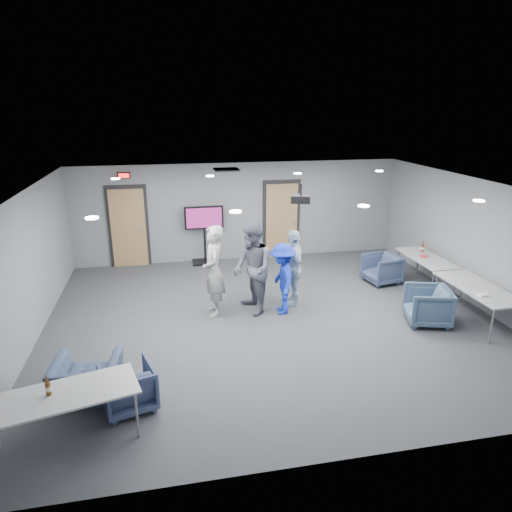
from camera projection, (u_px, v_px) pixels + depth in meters
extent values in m
plane|color=#36393D|center=(272.00, 319.00, 9.35)|extent=(9.00, 9.00, 0.00)
plane|color=white|center=(273.00, 188.00, 8.50)|extent=(9.00, 9.00, 0.00)
cube|color=slate|center=(239.00, 212.00, 12.65)|extent=(9.00, 0.02, 2.70)
cube|color=slate|center=(354.00, 364.00, 5.20)|extent=(9.00, 0.02, 2.70)
cube|color=slate|center=(26.00, 272.00, 8.08)|extent=(0.02, 8.00, 2.70)
cube|color=slate|center=(477.00, 243.00, 9.77)|extent=(0.02, 8.00, 2.70)
cube|color=black|center=(129.00, 227.00, 12.14)|extent=(1.06, 0.06, 2.24)
cube|color=#9E784C|center=(129.00, 228.00, 12.12)|extent=(0.90, 0.05, 2.10)
cylinder|color=gray|center=(142.00, 230.00, 12.15)|extent=(0.04, 0.10, 0.04)
cube|color=black|center=(281.00, 219.00, 12.93)|extent=(1.06, 0.06, 2.24)
cube|color=#9E784C|center=(282.00, 221.00, 12.90)|extent=(0.90, 0.05, 2.10)
cylinder|color=gray|center=(294.00, 222.00, 12.94)|extent=(0.04, 0.10, 0.04)
cube|color=black|center=(124.00, 175.00, 11.69)|extent=(0.32, 0.06, 0.16)
cube|color=#FF0C0C|center=(124.00, 176.00, 11.65)|extent=(0.26, 0.02, 0.11)
cube|color=black|center=(226.00, 169.00, 11.02)|extent=(0.60, 0.60, 0.03)
cylinder|color=white|center=(92.00, 218.00, 6.27)|extent=(0.18, 0.18, 0.02)
cylinder|color=white|center=(115.00, 179.00, 9.62)|extent=(0.18, 0.18, 0.02)
cylinder|color=white|center=(235.00, 212.00, 6.64)|extent=(0.18, 0.18, 0.02)
cylinder|color=white|center=(210.00, 176.00, 10.00)|extent=(0.18, 0.18, 0.02)
cylinder|color=white|center=(364.00, 206.00, 7.02)|extent=(0.18, 0.18, 0.02)
cylinder|color=white|center=(298.00, 173.00, 10.37)|extent=(0.18, 0.18, 0.02)
cylinder|color=white|center=(479.00, 201.00, 7.40)|extent=(0.18, 0.18, 0.02)
cylinder|color=white|center=(379.00, 171.00, 10.75)|extent=(0.18, 0.18, 0.02)
imported|color=#969896|center=(214.00, 271.00, 9.28)|extent=(0.47, 0.70, 1.90)
imported|color=slate|center=(252.00, 269.00, 9.36)|extent=(0.89, 1.06, 1.94)
imported|color=#A8C3D9|center=(293.00, 268.00, 9.82)|extent=(0.44, 0.99, 1.67)
imported|color=#1D33BD|center=(282.00, 279.00, 9.41)|extent=(0.62, 1.01, 1.51)
imported|color=#384460|center=(382.00, 269.00, 11.15)|extent=(0.89, 0.87, 0.71)
imported|color=#3D516A|center=(428.00, 306.00, 9.06)|extent=(1.01, 0.99, 0.75)
imported|color=#3E486B|center=(128.00, 387.00, 6.51)|extent=(0.89, 0.91, 0.67)
imported|color=#37455F|center=(87.00, 379.00, 6.75)|extent=(1.03, 0.92, 0.62)
cube|color=#A3A5A8|center=(426.00, 258.00, 10.82)|extent=(0.72, 1.73, 0.03)
cylinder|color=gray|center=(398.00, 263.00, 11.61)|extent=(0.04, 0.04, 0.70)
cylinder|color=gray|center=(432.00, 285.00, 10.15)|extent=(0.04, 0.04, 0.70)
cylinder|color=gray|center=(418.00, 261.00, 11.72)|extent=(0.04, 0.04, 0.70)
cylinder|color=gray|center=(455.00, 283.00, 10.25)|extent=(0.04, 0.04, 0.70)
cube|color=#A3A5A8|center=(478.00, 288.00, 9.05)|extent=(0.81, 1.95, 0.03)
cylinder|color=gray|center=(436.00, 289.00, 9.93)|extent=(0.04, 0.04, 0.70)
cylinder|color=gray|center=(491.00, 326.00, 8.27)|extent=(0.04, 0.04, 0.70)
cylinder|color=gray|center=(463.00, 287.00, 10.06)|extent=(0.04, 0.04, 0.70)
cube|color=#A3A5A8|center=(63.00, 395.00, 5.70)|extent=(1.94, 1.18, 0.03)
cylinder|color=gray|center=(128.00, 390.00, 6.41)|extent=(0.04, 0.04, 0.70)
cylinder|color=gray|center=(137.00, 415.00, 5.90)|extent=(0.04, 0.04, 0.70)
cylinder|color=#59300F|center=(48.00, 389.00, 5.65)|extent=(0.07, 0.07, 0.18)
cylinder|color=#59300F|center=(47.00, 379.00, 5.60)|extent=(0.02, 0.02, 0.08)
cylinder|color=beige|center=(48.00, 389.00, 5.65)|extent=(0.07, 0.07, 0.06)
cylinder|color=#59300F|center=(422.00, 248.00, 11.18)|extent=(0.07, 0.07, 0.19)
cylinder|color=#59300F|center=(423.00, 243.00, 11.14)|extent=(0.03, 0.03, 0.09)
cylinder|color=beige|center=(422.00, 248.00, 11.18)|extent=(0.07, 0.07, 0.06)
cube|color=red|center=(424.00, 256.00, 10.83)|extent=(0.20, 0.15, 0.04)
cube|color=white|center=(483.00, 295.00, 8.62)|extent=(0.19, 0.13, 0.04)
cube|color=black|center=(206.00, 262.00, 12.64)|extent=(0.70, 0.50, 0.06)
cylinder|color=black|center=(205.00, 241.00, 12.45)|extent=(0.06, 0.06, 1.19)
cube|color=black|center=(204.00, 218.00, 12.25)|extent=(1.04, 0.07, 0.62)
cube|color=#781A5A|center=(204.00, 218.00, 12.20)|extent=(0.95, 0.01, 0.54)
cylinder|color=black|center=(301.00, 190.00, 8.96)|extent=(0.04, 0.04, 0.22)
cube|color=black|center=(301.00, 199.00, 9.01)|extent=(0.46, 0.43, 0.15)
cylinder|color=black|center=(303.00, 201.00, 8.86)|extent=(0.08, 0.06, 0.08)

